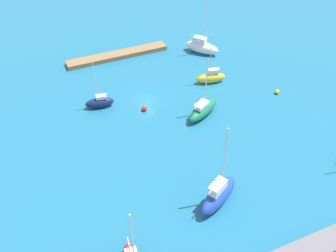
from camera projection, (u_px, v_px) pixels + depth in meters
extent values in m
plane|color=#1E668C|center=(146.00, 101.00, 69.31)|extent=(160.00, 160.00, 0.00)
cube|color=olive|center=(118.00, 55.00, 80.87)|extent=(20.99, 2.73, 0.89)
ellipsoid|color=#19724C|center=(203.00, 110.00, 65.64)|extent=(7.65, 5.60, 2.10)
cube|color=silver|center=(201.00, 105.00, 64.38)|extent=(3.02, 2.50, 0.70)
cylinder|color=silver|center=(206.00, 82.00, 62.42)|extent=(0.18, 0.18, 8.69)
cylinder|color=silver|center=(200.00, 104.00, 63.69)|extent=(2.84, 1.65, 0.14)
ellipsoid|color=#2347B2|center=(219.00, 195.00, 50.96)|extent=(7.56, 5.52, 2.92)
cube|color=silver|center=(218.00, 187.00, 49.25)|extent=(2.98, 2.45, 1.27)
cylinder|color=silver|center=(225.00, 159.00, 47.17)|extent=(0.18, 0.18, 9.63)
cylinder|color=silver|center=(215.00, 186.00, 48.37)|extent=(2.85, 1.66, 0.14)
ellipsoid|color=#141E4C|center=(100.00, 103.00, 67.43)|extent=(5.08, 2.45, 1.80)
cube|color=silver|center=(101.00, 97.00, 66.74)|extent=(1.89, 1.28, 0.57)
cylinder|color=silver|center=(95.00, 81.00, 64.51)|extent=(0.12, 0.12, 7.19)
cylinder|color=silver|center=(103.00, 94.00, 66.52)|extent=(1.92, 0.41, 0.09)
ellipsoid|color=white|center=(202.00, 48.00, 81.76)|extent=(6.42, 7.15, 2.45)
cube|color=silver|center=(200.00, 39.00, 80.86)|extent=(2.76, 2.93, 1.00)
cylinder|color=silver|center=(205.00, 20.00, 77.64)|extent=(0.17, 0.17, 10.04)
cylinder|color=silver|center=(197.00, 36.00, 80.67)|extent=(2.07, 2.52, 0.14)
cylinder|color=silver|center=(132.00, 243.00, 39.44)|extent=(0.17, 0.17, 9.13)
cylinder|color=silver|center=(131.00, 250.00, 43.05)|extent=(0.47, 3.39, 0.13)
ellipsoid|color=yellow|center=(211.00, 78.00, 73.25)|extent=(5.84, 2.82, 2.00)
cube|color=silver|center=(213.00, 71.00, 72.40)|extent=(2.19, 1.40, 0.86)
cylinder|color=silver|center=(211.00, 55.00, 70.04)|extent=(0.13, 0.13, 7.90)
cylinder|color=silver|center=(215.00, 68.00, 72.07)|extent=(1.98, 0.54, 0.11)
sphere|color=yellow|center=(277.00, 92.00, 70.81)|extent=(0.82, 0.82, 0.82)
sphere|color=red|center=(144.00, 108.00, 66.94)|extent=(0.90, 0.90, 0.90)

